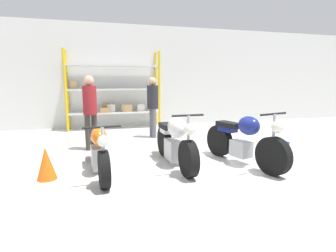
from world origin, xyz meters
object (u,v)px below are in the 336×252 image
at_px(person_near_rack, 153,102).
at_px(traffic_cone, 46,163).
at_px(person_browsing, 90,107).
at_px(motorcycle_orange, 99,150).
at_px(motorcycle_white, 175,141).
at_px(shelving_rack, 115,94).
at_px(motorcycle_blue, 244,140).
at_px(toolbox, 277,147).

distance_m(person_near_rack, traffic_cone, 3.81).
relative_size(person_browsing, traffic_cone, 3.18).
bearing_deg(motorcycle_orange, traffic_cone, -85.01).
bearing_deg(motorcycle_white, motorcycle_orange, -90.31).
distance_m(motorcycle_orange, motorcycle_white, 1.44).
relative_size(shelving_rack, person_near_rack, 1.82).
height_order(shelving_rack, motorcycle_blue, shelving_rack).
height_order(person_browsing, toolbox, person_browsing).
bearing_deg(motorcycle_blue, motorcycle_orange, -110.14).
height_order(motorcycle_white, toolbox, motorcycle_white).
bearing_deg(shelving_rack, motorcycle_blue, -66.07).
bearing_deg(motorcycle_orange, toolbox, 88.65).
distance_m(toolbox, traffic_cone, 4.78).
relative_size(motorcycle_white, person_browsing, 1.18).
xyz_separation_m(shelving_rack, toolbox, (3.32, -4.31, -1.07)).
height_order(shelving_rack, motorcycle_orange, shelving_rack).
xyz_separation_m(shelving_rack, motorcycle_white, (0.84, -4.50, -0.73)).
height_order(shelving_rack, person_browsing, shelving_rack).
height_order(motorcycle_blue, toolbox, motorcycle_blue).
relative_size(person_browsing, toolbox, 3.98).
height_order(motorcycle_white, person_browsing, person_browsing).
height_order(shelving_rack, traffic_cone, shelving_rack).
xyz_separation_m(motorcycle_orange, motorcycle_blue, (2.73, -0.27, 0.08)).
bearing_deg(shelving_rack, person_near_rack, -62.48).
relative_size(person_near_rack, toolbox, 3.95).
bearing_deg(traffic_cone, motorcycle_orange, 10.00).
relative_size(motorcycle_orange, toolbox, 4.84).
bearing_deg(person_near_rack, toolbox, 123.06).
height_order(motorcycle_white, person_near_rack, person_near_rack).
distance_m(motorcycle_white, toolbox, 2.51).
bearing_deg(motorcycle_white, toolbox, 91.97).
relative_size(motorcycle_orange, person_near_rack, 1.22).
bearing_deg(person_browsing, person_near_rack, -91.73).
bearing_deg(traffic_cone, motorcycle_white, 5.13).
xyz_separation_m(person_browsing, traffic_cone, (-0.69, -1.85, -0.76)).
xyz_separation_m(motorcycle_orange, person_near_rack, (1.55, 2.72, 0.62)).
distance_m(motorcycle_blue, toolbox, 1.33).
bearing_deg(toolbox, person_near_rack, 133.79).
distance_m(motorcycle_blue, person_near_rack, 3.26).
xyz_separation_m(shelving_rack, traffic_cone, (-1.44, -4.71, -0.93)).
distance_m(shelving_rack, motorcycle_white, 4.64).
xyz_separation_m(shelving_rack, person_browsing, (-0.75, -2.86, -0.17)).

